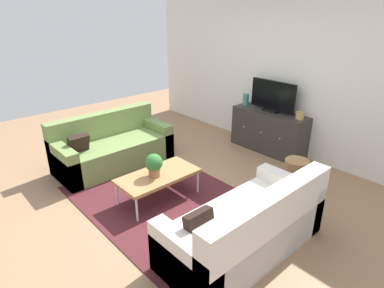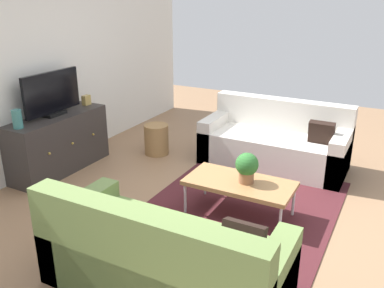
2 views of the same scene
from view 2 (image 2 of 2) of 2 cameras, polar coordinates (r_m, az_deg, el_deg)
The scene contains 12 objects.
ground_plane at distance 4.46m, azimuth 4.48°, elevation -8.88°, with size 10.00×10.00×0.00m, color #997251.
wall_back at distance 5.48m, azimuth -20.76°, elevation 10.47°, with size 6.40×0.12×2.70m, color silver.
area_rug at distance 4.41m, azimuth 6.29°, elevation -9.23°, with size 2.50×1.90×0.01m, color #4C1E23.
couch_left_side at distance 3.20m, azimuth -4.38°, elevation -16.07°, with size 0.83×1.83×0.83m.
couch_right_side at distance 5.55m, azimuth 11.52°, elevation 0.06°, with size 0.83×1.83×0.83m.
coffee_table at distance 4.21m, azimuth 6.60°, elevation -5.49°, with size 0.55×1.08×0.38m.
potted_plant at distance 4.11m, azimuth 7.57°, elevation -3.09°, with size 0.23×0.23×0.31m.
tv_console at distance 5.49m, azimuth -17.86°, elevation 0.13°, with size 1.37×0.47×0.73m.
flat_screen_tv at distance 5.33m, azimuth -18.75°, elevation 6.53°, with size 0.86×0.16×0.54m.
glass_vase at distance 5.00m, azimuth -22.97°, elevation 3.18°, with size 0.11×0.11×0.21m, color teal.
mantel_clock at distance 5.75m, azimuth -14.38°, elevation 5.88°, with size 0.11×0.07×0.13m, color tan.
wicker_basket at distance 5.82m, azimuth -4.93°, elevation 0.65°, with size 0.34×0.34×0.42m, color #9E7547.
Camera 2 is at (-3.58, -1.51, 2.19)m, focal length 38.67 mm.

